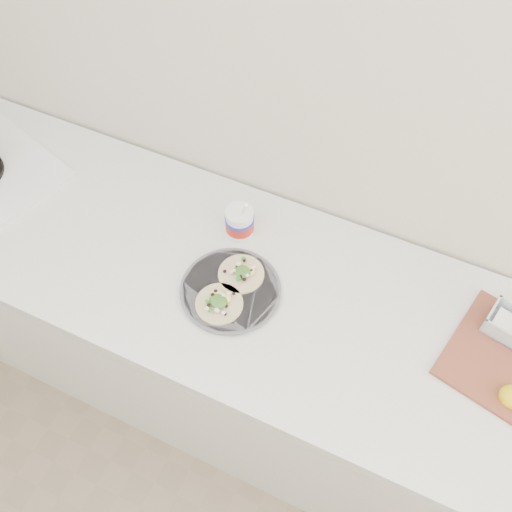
% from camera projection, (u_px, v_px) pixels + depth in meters
% --- Properties ---
extents(counter, '(2.44, 0.66, 0.90)m').
position_uv_depth(counter, '(227.00, 339.00, 1.98)').
color(counter, silver).
rests_on(counter, ground).
extents(taco_plate, '(0.28, 0.28, 0.04)m').
position_uv_depth(taco_plate, '(230.00, 288.00, 1.55)').
color(taco_plate, '#56555C').
rests_on(taco_plate, counter).
extents(tub, '(0.08, 0.08, 0.19)m').
position_uv_depth(tub, '(240.00, 220.00, 1.62)').
color(tub, white).
rests_on(tub, counter).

